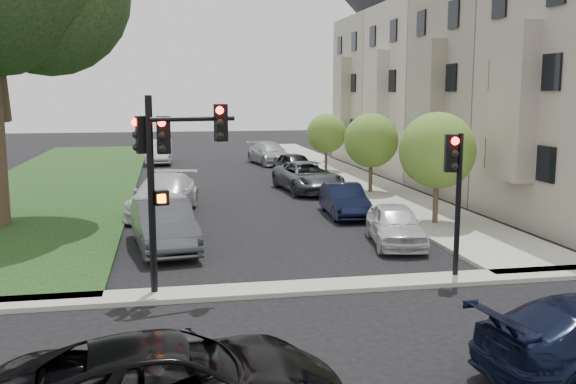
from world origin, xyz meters
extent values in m
plane|color=black|center=(0.00, 0.00, 0.00)|extent=(140.00, 140.00, 0.00)
cube|color=black|center=(-9.00, 24.00, 0.06)|extent=(8.00, 44.00, 0.12)
cube|color=gray|center=(6.75, 24.00, 0.06)|extent=(3.50, 44.00, 0.12)
cube|color=gray|center=(0.00, 2.00, 0.06)|extent=(60.00, 1.00, 0.12)
cube|color=#9B9586|center=(8.65, 8.00, 4.50)|extent=(0.70, 2.20, 5.50)
cube|color=black|center=(8.95, 8.00, 5.50)|extent=(0.08, 3.60, 6.00)
cube|color=gray|center=(12.50, 15.50, 5.00)|extent=(7.00, 7.40, 10.00)
cube|color=gray|center=(8.65, 15.50, 4.50)|extent=(0.70, 2.20, 5.50)
cube|color=black|center=(8.95, 15.50, 5.50)|extent=(0.08, 3.60, 6.00)
cube|color=beige|center=(12.50, 23.00, 5.00)|extent=(7.00, 7.40, 10.00)
cube|color=beige|center=(8.65, 23.00, 4.50)|extent=(0.70, 2.20, 5.50)
cube|color=black|center=(8.95, 23.00, 5.50)|extent=(0.08, 3.60, 6.00)
cube|color=tan|center=(12.50, 30.50, 5.00)|extent=(7.00, 7.40, 10.00)
cube|color=tan|center=(8.65, 30.50, 4.50)|extent=(0.70, 2.20, 5.50)
cube|color=black|center=(8.95, 30.50, 5.50)|extent=(0.08, 3.60, 6.00)
cylinder|color=brown|center=(6.20, 8.70, 0.99)|extent=(0.20, 0.20, 1.99)
sphere|color=#52882F|center=(6.20, 8.70, 2.78)|extent=(2.78, 2.78, 2.78)
cylinder|color=brown|center=(6.20, 16.31, 0.93)|extent=(0.19, 0.19, 1.85)
sphere|color=#52882F|center=(6.20, 16.31, 2.59)|extent=(2.59, 2.59, 2.59)
cylinder|color=brown|center=(6.20, 25.04, 0.86)|extent=(0.17, 0.17, 1.72)
sphere|color=#52882F|center=(6.20, 25.04, 2.40)|extent=(2.40, 2.40, 2.40)
cylinder|color=black|center=(-3.80, 2.20, 2.39)|extent=(0.20, 0.20, 4.78)
cylinder|color=black|center=(-2.79, 2.20, 4.23)|extent=(1.99, 0.60, 0.11)
cube|color=black|center=(-3.48, 2.20, 3.86)|extent=(0.33, 0.30, 0.87)
cube|color=black|center=(-2.14, 2.20, 4.14)|extent=(0.33, 0.30, 0.87)
cube|color=black|center=(-3.98, 2.43, 3.86)|extent=(0.30, 0.33, 0.87)
sphere|color=#FF0C05|center=(-3.48, 2.06, 4.16)|extent=(0.18, 0.18, 0.18)
sphere|color=black|center=(-3.48, 2.06, 3.57)|extent=(0.18, 0.18, 0.18)
cube|color=black|center=(-3.57, 2.20, 2.39)|extent=(0.37, 0.30, 0.35)
cube|color=#FF5905|center=(-3.57, 2.07, 2.39)|extent=(0.20, 0.03, 0.20)
cylinder|color=black|center=(3.94, 2.20, 1.91)|extent=(0.17, 0.17, 3.82)
cube|color=black|center=(3.69, 2.20, 3.32)|extent=(0.35, 0.32, 0.95)
sphere|color=#FF0C05|center=(3.69, 2.05, 3.64)|extent=(0.20, 0.20, 0.20)
imported|color=silver|center=(3.72, 6.14, 0.66)|extent=(2.17, 4.06, 1.31)
imported|color=black|center=(3.43, 11.14, 0.64)|extent=(1.55, 3.95, 1.28)
imported|color=#3F4247|center=(3.42, 17.66, 0.74)|extent=(2.99, 5.52, 1.47)
imported|color=black|center=(3.87, 23.08, 0.72)|extent=(2.35, 4.42, 1.43)
imported|color=#999BA0|center=(3.54, 30.27, 0.74)|extent=(2.92, 5.37, 1.48)
imported|color=#3F4247|center=(-3.57, 6.94, 0.78)|extent=(2.27, 4.90, 1.55)
imported|color=silver|center=(-3.56, 12.81, 0.79)|extent=(3.25, 5.77, 1.58)
imported|color=#999BA0|center=(-3.43, 17.61, 0.65)|extent=(1.66, 3.86, 1.30)
imported|color=silver|center=(-3.91, 32.18, 0.81)|extent=(1.81, 4.93, 1.61)
camera|label=1|loc=(-3.43, -12.98, 4.83)|focal=40.00mm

